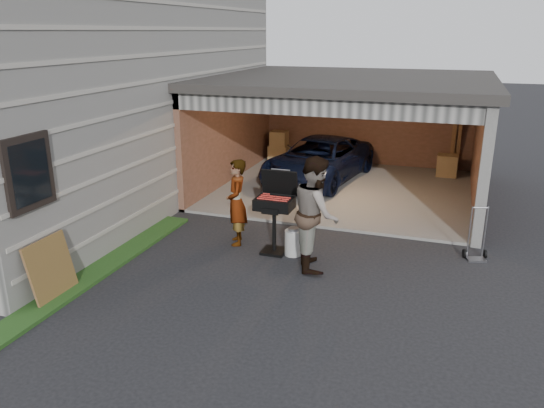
{
  "coord_description": "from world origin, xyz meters",
  "views": [
    {
      "loc": [
        3.28,
        -6.66,
        3.95
      ],
      "look_at": [
        0.48,
        1.43,
        1.15
      ],
      "focal_mm": 35.0,
      "sensor_mm": 36.0,
      "label": 1
    }
  ],
  "objects": [
    {
      "name": "house",
      "position": [
        -6.0,
        4.0,
        2.75
      ],
      "size": [
        7.0,
        11.0,
        5.5
      ],
      "primitive_type": "cube",
      "color": "#474744",
      "rests_on": "ground"
    },
    {
      "name": "groundcover_strip",
      "position": [
        -2.25,
        -1.0,
        0.03
      ],
      "size": [
        0.5,
        8.0,
        0.06
      ],
      "primitive_type": "cube",
      "color": "#193814",
      "rests_on": "ground"
    },
    {
      "name": "man",
      "position": [
        1.2,
        1.66,
        0.99
      ],
      "size": [
        1.04,
        1.16,
        1.98
      ],
      "primitive_type": "imported",
      "rotation": [
        0.0,
        0.0,
        1.92
      ],
      "color": "#4E321E",
      "rests_on": "ground"
    },
    {
      "name": "ground",
      "position": [
        0.0,
        0.0,
        0.0
      ],
      "size": [
        80.0,
        80.0,
        0.0
      ],
      "primitive_type": "plane",
      "color": "black",
      "rests_on": "ground"
    },
    {
      "name": "garage",
      "position": [
        0.76,
        6.79,
        1.87
      ],
      "size": [
        6.8,
        6.3,
        2.9
      ],
      "color": "#605E59",
      "rests_on": "ground"
    },
    {
      "name": "propane_tank",
      "position": [
        0.69,
        2.02,
        0.24
      ],
      "size": [
        0.38,
        0.38,
        0.48
      ],
      "primitive_type": "cylinder",
      "rotation": [
        0.0,
        0.0,
        -0.23
      ],
      "color": "silver",
      "rests_on": "ground"
    },
    {
      "name": "hand_truck",
      "position": [
        3.88,
        2.92,
        0.19
      ],
      "size": [
        0.44,
        0.39,
        0.99
      ],
      "rotation": [
        0.0,
        0.0,
        0.29
      ],
      "color": "slate",
      "rests_on": "ground"
    },
    {
      "name": "minivan",
      "position": [
        -0.09,
        6.9,
        0.58
      ],
      "size": [
        2.57,
        4.43,
        1.16
      ],
      "primitive_type": "imported",
      "rotation": [
        0.0,
        0.0,
        -0.16
      ],
      "color": "black",
      "rests_on": "ground"
    },
    {
      "name": "woman",
      "position": [
        -0.5,
        2.2,
        0.84
      ],
      "size": [
        0.61,
        0.72,
        1.67
      ],
      "primitive_type": "imported",
      "rotation": [
        0.0,
        0.0,
        -1.15
      ],
      "color": "#A4B2CE",
      "rests_on": "ground"
    },
    {
      "name": "bbq_grill",
      "position": [
        0.33,
        2.04,
        0.91
      ],
      "size": [
        0.68,
        0.6,
        1.52
      ],
      "color": "black",
      "rests_on": "ground"
    },
    {
      "name": "plywood_panel",
      "position": [
        -2.34,
        -0.78,
        0.48
      ],
      "size": [
        0.24,
        0.87,
        0.96
      ],
      "primitive_type": "cube",
      "rotation": [
        0.0,
        -0.21,
        0.0
      ],
      "color": "brown",
      "rests_on": "ground"
    }
  ]
}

